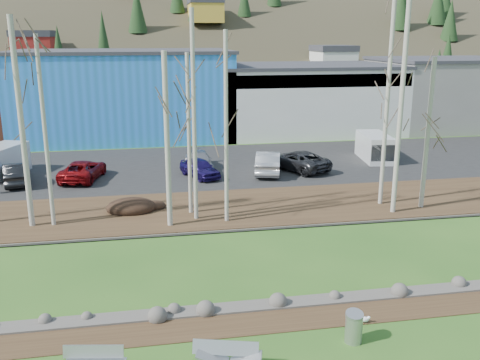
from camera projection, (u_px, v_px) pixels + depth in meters
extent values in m
plane|color=#29531A|center=(294.00, 353.00, 16.84)|extent=(200.00, 200.00, 0.00)
cube|color=#382616|center=(277.00, 319.00, 18.83)|extent=(80.00, 1.80, 0.03)
cube|color=#382616|center=(224.00, 209.00, 30.59)|extent=(80.00, 7.00, 0.15)
cube|color=black|center=(203.00, 166.00, 40.55)|extent=(80.00, 14.00, 0.14)
cube|color=blue|center=(124.00, 95.00, 51.76)|extent=(20.00, 12.00, 8.00)
cube|color=#333338|center=(122.00, 51.00, 50.67)|extent=(20.40, 12.24, 0.30)
cube|color=silver|center=(303.00, 99.00, 55.08)|extent=(18.00, 12.00, 6.50)
cube|color=#333338|center=(304.00, 66.00, 54.19)|extent=(18.36, 12.24, 0.30)
cube|color=navy|center=(322.00, 81.00, 48.86)|extent=(17.64, 0.20, 1.20)
cube|color=slate|center=(445.00, 94.00, 57.79)|extent=(14.00, 12.00, 7.00)
cube|color=#333338|center=(449.00, 59.00, 56.83)|extent=(14.28, 12.24, 0.30)
cube|color=#AAACAF|center=(93.00, 352.00, 15.72)|extent=(1.78, 0.42, 0.40)
cube|color=#AAACAF|center=(226.00, 348.00, 15.96)|extent=(1.98, 0.74, 0.43)
cube|color=gray|center=(212.00, 358.00, 15.85)|extent=(1.08, 0.79, 0.36)
cube|color=gray|center=(246.00, 360.00, 15.76)|extent=(1.08, 0.79, 0.36)
cylinder|color=#AAACAF|center=(354.00, 328.00, 17.35)|extent=(0.63, 0.63, 0.97)
cylinder|color=gold|center=(364.00, 323.00, 18.54)|extent=(0.01, 0.01, 0.10)
cylinder|color=gold|center=(363.00, 322.00, 18.59)|extent=(0.01, 0.01, 0.10)
ellipsoid|color=white|center=(365.00, 319.00, 18.54)|extent=(0.34, 0.19, 0.19)
cube|color=gray|center=(365.00, 318.00, 18.53)|extent=(0.23, 0.16, 0.02)
sphere|color=white|center=(369.00, 318.00, 18.49)|extent=(0.11, 0.11, 0.11)
cone|color=gold|center=(371.00, 318.00, 18.48)|extent=(0.06, 0.05, 0.03)
ellipsoid|color=black|center=(131.00, 206.00, 29.90)|extent=(2.77, 1.96, 0.54)
cylinder|color=beige|center=(45.00, 133.00, 26.56)|extent=(0.21, 0.21, 9.62)
cylinder|color=beige|center=(22.00, 125.00, 26.32)|extent=(0.28, 0.28, 10.48)
cylinder|color=beige|center=(194.00, 118.00, 27.35)|extent=(0.22, 0.22, 10.84)
cylinder|color=beige|center=(167.00, 141.00, 26.60)|extent=(0.27, 0.27, 8.83)
cylinder|color=beige|center=(189.00, 135.00, 28.60)|extent=(0.21, 0.21, 8.68)
cylinder|color=beige|center=(226.00, 129.00, 27.13)|extent=(0.21, 0.21, 9.81)
cylinder|color=beige|center=(401.00, 107.00, 28.31)|extent=(0.26, 0.26, 11.66)
cylinder|color=beige|center=(428.00, 134.00, 29.58)|extent=(0.26, 0.26, 8.43)
cylinder|color=beige|center=(387.00, 103.00, 29.76)|extent=(0.24, 0.24, 11.74)
imported|color=black|center=(16.00, 173.00, 35.29)|extent=(2.42, 4.51, 1.41)
imported|color=maroon|center=(83.00, 170.00, 36.33)|extent=(3.22, 5.15, 1.33)
imported|color=gray|center=(199.00, 161.00, 39.04)|extent=(1.88, 4.50, 1.30)
imported|color=#1C114F|center=(200.00, 168.00, 36.96)|extent=(2.89, 4.08, 1.29)
imported|color=#A6A6A8|center=(268.00, 162.00, 37.98)|extent=(2.88, 5.11, 1.59)
imported|color=#2B2B2E|center=(298.00, 160.00, 38.89)|extent=(4.45, 5.64, 1.42)
cube|color=white|center=(375.00, 147.00, 42.08)|extent=(2.53, 4.83, 2.02)
cube|color=black|center=(381.00, 152.00, 40.32)|extent=(1.94, 1.20, 1.25)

